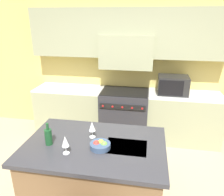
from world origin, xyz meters
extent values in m
cube|color=#DBC166|center=(0.00, 2.33, 1.35)|extent=(10.00, 0.06, 2.70)
cube|color=gray|center=(0.00, 2.13, 1.98)|extent=(3.51, 0.34, 0.85)
cube|color=gray|center=(0.00, 2.10, 1.65)|extent=(0.96, 0.40, 0.60)
cube|color=gray|center=(-1.10, 1.99, 0.45)|extent=(1.31, 0.62, 0.91)
cube|color=silver|center=(-1.10, 1.99, 0.92)|extent=(1.31, 0.62, 0.03)
cube|color=gray|center=(1.10, 1.99, 0.45)|extent=(1.31, 0.62, 0.91)
cube|color=silver|center=(1.10, 1.99, 0.92)|extent=(1.31, 0.62, 0.03)
cube|color=#2D2D33|center=(0.00, 1.97, 0.46)|extent=(0.89, 0.66, 0.93)
cube|color=black|center=(0.00, 1.97, 0.93)|extent=(0.85, 0.61, 0.01)
cube|color=black|center=(0.00, 1.62, 0.76)|extent=(0.82, 0.02, 0.09)
cylinder|color=#B21E1E|center=(-0.35, 1.61, 0.76)|extent=(0.04, 0.02, 0.04)
cylinder|color=#B21E1E|center=(-0.17, 1.61, 0.76)|extent=(0.04, 0.02, 0.04)
cylinder|color=#B21E1E|center=(0.00, 1.61, 0.76)|extent=(0.04, 0.02, 0.04)
cylinder|color=#B21E1E|center=(0.17, 1.61, 0.76)|extent=(0.04, 0.02, 0.04)
cylinder|color=#B21E1E|center=(0.35, 1.61, 0.76)|extent=(0.04, 0.02, 0.04)
cube|color=black|center=(0.86, 1.99, 1.10)|extent=(0.53, 0.38, 0.33)
cube|color=black|center=(0.81, 1.79, 1.10)|extent=(0.41, 0.01, 0.27)
cube|color=brown|center=(-0.11, 0.11, 0.45)|extent=(1.44, 0.94, 0.89)
cube|color=#333338|center=(-0.11, 0.11, 0.92)|extent=(1.54, 1.02, 0.04)
cube|color=#2D2D30|center=(0.23, 0.11, 0.93)|extent=(0.44, 0.32, 0.01)
cylinder|color=#B2B2B7|center=(0.23, 0.30, 0.94)|extent=(0.02, 0.02, 0.00)
cylinder|color=#194723|center=(-0.60, 0.02, 1.03)|extent=(0.08, 0.08, 0.18)
cylinder|color=#194723|center=(-0.60, 0.02, 1.15)|extent=(0.03, 0.03, 0.08)
cylinder|color=white|center=(-0.35, -0.12, 0.94)|extent=(0.07, 0.07, 0.01)
cylinder|color=white|center=(-0.35, -0.12, 0.98)|extent=(0.01, 0.01, 0.08)
cone|color=white|center=(-0.35, -0.12, 1.08)|extent=(0.08, 0.08, 0.11)
cylinder|color=white|center=(-0.17, 0.24, 0.94)|extent=(0.07, 0.07, 0.01)
cylinder|color=white|center=(-0.17, 0.24, 0.98)|extent=(0.01, 0.01, 0.08)
cone|color=white|center=(-0.17, 0.24, 1.08)|extent=(0.08, 0.08, 0.11)
cylinder|color=#384C6B|center=(-0.03, 0.04, 0.97)|extent=(0.22, 0.22, 0.06)
sphere|color=red|center=(-0.07, 0.04, 0.99)|extent=(0.07, 0.07, 0.07)
sphere|color=#66A83D|center=(0.01, 0.04, 0.99)|extent=(0.07, 0.07, 0.07)
sphere|color=gold|center=(-0.03, 0.07, 0.99)|extent=(0.07, 0.07, 0.07)
camera|label=1|loc=(0.43, -1.89, 2.24)|focal=35.00mm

